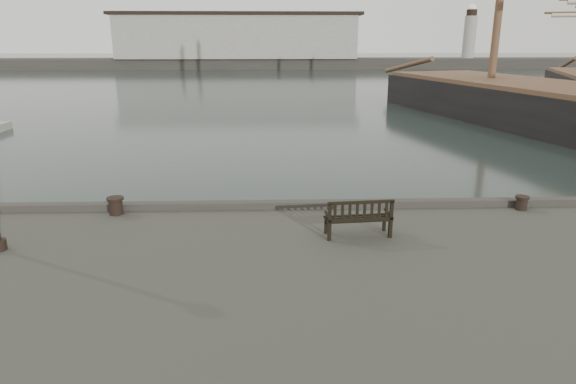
# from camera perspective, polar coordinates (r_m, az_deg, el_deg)

# --- Properties ---
(ground) EXTENTS (400.00, 400.00, 0.00)m
(ground) POSITION_cam_1_polar(r_m,az_deg,el_deg) (14.26, 4.88, -7.47)
(ground) COLOR black
(ground) RESTS_ON ground
(breakwater) EXTENTS (140.00, 9.50, 12.20)m
(breakwater) POSITION_cam_1_polar(r_m,az_deg,el_deg) (104.96, -3.70, 15.87)
(breakwater) COLOR #383530
(breakwater) RESTS_ON ground
(bench) EXTENTS (1.53, 0.65, 0.85)m
(bench) POSITION_cam_1_polar(r_m,az_deg,el_deg) (11.61, 7.78, -3.59)
(bench) COLOR black
(bench) RESTS_ON quay
(bollard_left) EXTENTS (0.53, 0.53, 0.44)m
(bollard_left) POSITION_cam_1_polar(r_m,az_deg,el_deg) (13.63, -18.59, -1.46)
(bollard_left) COLOR black
(bollard_left) RESTS_ON quay
(bollard_right) EXTENTS (0.41, 0.41, 0.37)m
(bollard_right) POSITION_cam_1_polar(r_m,az_deg,el_deg) (14.59, 24.53, -1.11)
(bollard_right) COLOR black
(bollard_right) RESTS_ON quay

